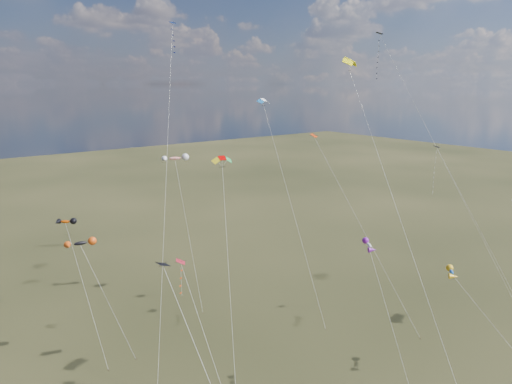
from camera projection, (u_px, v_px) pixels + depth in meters
diamond_black_high at (387, 73)px, 63.91m from camera, size 10.43×20.64×39.03m
diamond_navy_tall at (172, 66)px, 58.26m from camera, size 12.92×17.79×39.89m
diamond_black_mid at (200, 356)px, 31.59m from camera, size 1.33×17.28×19.07m
diamond_red_low at (184, 284)px, 47.36m from camera, size 1.27×10.77×14.31m
diamond_navy_right at (438, 177)px, 63.60m from camera, size 6.49×13.00×23.70m
diamond_orange_center at (344, 192)px, 60.56m from camera, size 6.17×15.54×25.45m
parafoil_yellow at (351, 61)px, 46.75m from camera, size 11.74×27.54×35.10m
parafoil_blue_white at (264, 102)px, 68.59m from camera, size 3.46×17.53×30.20m
parafoil_tricolor at (222, 159)px, 51.05m from camera, size 8.16×13.49×24.46m
novelty_black_orange at (80, 243)px, 54.36m from camera, size 5.00×7.28×14.00m
novelty_orange_black at (65, 222)px, 54.99m from camera, size 2.31×10.06×16.27m
novelty_white_purple at (369, 246)px, 46.96m from camera, size 3.78×11.28×16.21m
novelty_redwhite_stripe at (175, 159)px, 70.96m from camera, size 4.42×13.00×21.37m
novelty_blue_yellow at (452, 272)px, 51.25m from camera, size 5.73×10.34×11.83m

